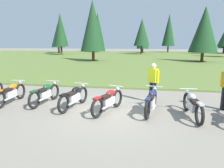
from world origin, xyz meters
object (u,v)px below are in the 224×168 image
at_px(motorcycle_silver, 193,105).
at_px(rider_near_row_end, 153,81).
at_px(motorcycle_british_green, 45,93).
at_px(motorcycle_red, 108,100).
at_px(motorcycle_navy, 151,101).
at_px(motorcycle_black, 74,97).
at_px(motorcycle_orange, 11,93).

bearing_deg(motorcycle_silver, rider_near_row_end, 129.62).
distance_m(motorcycle_british_green, motorcycle_red, 2.82).
distance_m(motorcycle_navy, rider_near_row_end, 1.41).
relative_size(motorcycle_black, motorcycle_navy, 1.00).
height_order(motorcycle_black, motorcycle_red, same).
relative_size(motorcycle_silver, rider_near_row_end, 1.26).
xyz_separation_m(motorcycle_black, rider_near_row_end, (3.01, 1.22, 0.51)).
distance_m(motorcycle_orange, motorcycle_british_green, 1.45).
bearing_deg(motorcycle_black, motorcycle_british_green, 166.58).
height_order(motorcycle_navy, motorcycle_silver, same).
relative_size(motorcycle_navy, rider_near_row_end, 1.25).
relative_size(motorcycle_red, rider_near_row_end, 1.20).
height_order(motorcycle_silver, rider_near_row_end, rider_near_row_end).
height_order(motorcycle_british_green, motorcycle_red, same).
height_order(motorcycle_orange, motorcycle_silver, same).
bearing_deg(motorcycle_black, motorcycle_red, -10.63).
distance_m(motorcycle_british_green, motorcycle_black, 1.40).
bearing_deg(motorcycle_red, motorcycle_orange, 174.45).
distance_m(motorcycle_black, motorcycle_red, 1.42).
relative_size(motorcycle_navy, motorcycle_silver, 0.99).
relative_size(motorcycle_black, motorcycle_silver, 0.99).
bearing_deg(motorcycle_silver, motorcycle_british_green, 173.31).
xyz_separation_m(motorcycle_british_green, motorcycle_silver, (5.67, -0.67, 0.00)).
xyz_separation_m(motorcycle_british_green, rider_near_row_end, (4.38, 0.89, 0.51)).
distance_m(motorcycle_orange, motorcycle_black, 2.81).
distance_m(motorcycle_navy, motorcycle_silver, 1.39).
xyz_separation_m(motorcycle_navy, rider_near_row_end, (0.07, 1.31, 0.51)).
height_order(motorcycle_orange, motorcycle_black, same).
bearing_deg(motorcycle_silver, motorcycle_orange, 176.09).
bearing_deg(motorcycle_orange, motorcycle_red, -5.55).
bearing_deg(motorcycle_silver, motorcycle_navy, 169.75).
bearing_deg(motorcycle_orange, motorcycle_silver, -3.91).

